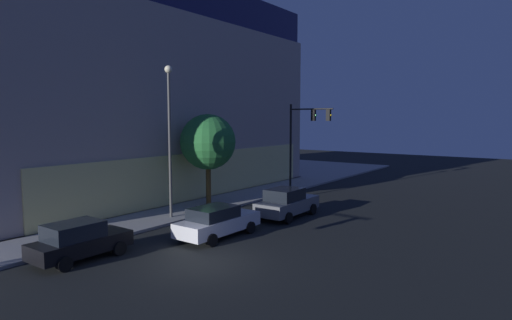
{
  "coord_description": "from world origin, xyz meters",
  "views": [
    {
      "loc": [
        -12.59,
        -11.91,
        5.9
      ],
      "look_at": [
        7.53,
        2.69,
        3.52
      ],
      "focal_mm": 30.09,
      "sensor_mm": 36.0,
      "label": 1
    }
  ],
  "objects": [
    {
      "name": "car_black",
      "position": [
        -2.75,
        4.41,
        0.82
      ],
      "size": [
        4.08,
        1.95,
        1.63
      ],
      "color": "black",
      "rests_on": "ground"
    },
    {
      "name": "car_white",
      "position": [
        3.28,
        2.0,
        0.8
      ],
      "size": [
        4.77,
        2.04,
        1.58
      ],
      "color": "silver",
      "rests_on": "ground"
    },
    {
      "name": "street_lamp_sidewalk",
      "position": [
        4.57,
        6.73,
        5.6
      ],
      "size": [
        0.44,
        0.44,
        8.8
      ],
      "color": "#4A4A4A",
      "rests_on": "sidewalk_corner"
    },
    {
      "name": "sidewalk_tree",
      "position": [
        8.76,
        7.56,
        4.36
      ],
      "size": [
        3.73,
        3.73,
        6.09
      ],
      "color": "brown",
      "rests_on": "sidewalk_corner"
    },
    {
      "name": "modern_building",
      "position": [
        10.22,
        19.86,
        7.9
      ],
      "size": [
        28.78,
        21.13,
        15.97
      ],
      "color": "#4C4C51",
      "rests_on": "ground"
    },
    {
      "name": "ground_plane",
      "position": [
        0.0,
        0.0,
        0.0
      ],
      "size": [
        120.0,
        120.0,
        0.0
      ],
      "primitive_type": "plane",
      "color": "black"
    },
    {
      "name": "car_grey",
      "position": [
        9.07,
        1.5,
        0.88
      ],
      "size": [
        4.75,
        2.12,
        1.77
      ],
      "color": "slate",
      "rests_on": "ground"
    },
    {
      "name": "traffic_light_far_corner",
      "position": [
        18.14,
        5.42,
        5.04
      ],
      "size": [
        0.46,
        3.81,
        6.97
      ],
      "color": "black",
      "rests_on": "sidewalk_corner"
    }
  ]
}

